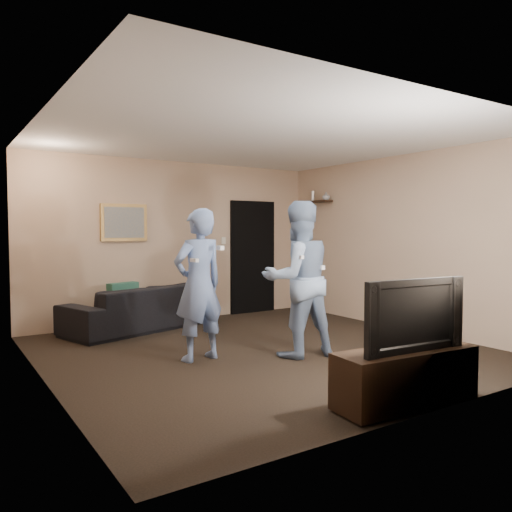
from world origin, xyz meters
TOP-DOWN VIEW (x-y plane):
  - ground at (0.00, 0.00)m, footprint 5.00×5.00m
  - ceiling at (0.00, 0.00)m, footprint 5.00×5.00m
  - wall_back at (0.00, 2.50)m, footprint 5.00×0.04m
  - wall_front at (0.00, -2.50)m, footprint 5.00×0.04m
  - wall_left at (-2.50, 0.00)m, footprint 0.04×5.00m
  - wall_right at (2.50, 0.00)m, footprint 0.04×5.00m
  - sofa at (-0.81, 2.08)m, footprint 2.41×1.51m
  - throw_pillow at (-1.06, 2.08)m, footprint 0.49×0.28m
  - painting_frame at (-0.90, 2.48)m, footprint 0.72×0.05m
  - painting_canvas at (-0.90, 2.45)m, footprint 0.62×0.01m
  - doorway at (1.45, 2.47)m, footprint 0.90×0.06m
  - light_switch at (0.85, 2.48)m, footprint 0.08×0.02m
  - wall_shelf at (2.39, 1.80)m, footprint 0.20×0.60m
  - shelf_vase at (2.39, 1.57)m, footprint 0.16×0.16m
  - shelf_figurine at (2.39, 1.93)m, footprint 0.06×0.06m
  - tv_console at (-0.07, -2.28)m, footprint 1.33×0.53m
  - television at (-0.07, -2.28)m, footprint 1.06×0.23m
  - wii_player_left at (-0.86, 0.01)m, footprint 0.68×0.53m
  - wii_player_right at (0.20, -0.46)m, footprint 0.99×0.83m

SIDE VIEW (x-z plane):
  - ground at x=0.00m, z-range 0.00..0.00m
  - tv_console at x=-0.07m, z-range 0.02..0.48m
  - sofa at x=-0.81m, z-range 0.00..0.66m
  - throw_pillow at x=-1.06m, z-range 0.25..0.71m
  - television at x=-0.07m, z-range 0.48..1.09m
  - wii_player_left at x=-0.86m, z-range 0.00..1.73m
  - wii_player_right at x=0.20m, z-range 0.00..1.82m
  - doorway at x=1.45m, z-range 0.00..2.00m
  - wall_back at x=0.00m, z-range 0.00..2.60m
  - wall_front at x=0.00m, z-range 0.00..2.60m
  - wall_left at x=-2.50m, z-range 0.00..2.60m
  - wall_right at x=2.50m, z-range 0.00..2.60m
  - light_switch at x=0.85m, z-range 1.24..1.36m
  - painting_frame at x=-0.90m, z-range 1.32..1.89m
  - painting_canvas at x=-0.90m, z-range 1.37..1.83m
  - wall_shelf at x=2.39m, z-range 1.98..2.00m
  - shelf_vase at x=2.39m, z-range 2.00..2.14m
  - shelf_figurine at x=2.39m, z-range 2.00..2.18m
  - ceiling at x=0.00m, z-range 2.58..2.62m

